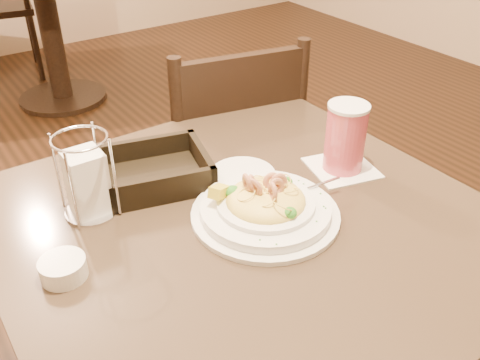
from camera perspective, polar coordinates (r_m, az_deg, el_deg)
main_table at (r=1.19m, az=0.57°, el=-13.64°), size 0.90×0.90×0.76m
background_table at (r=3.36m, az=-19.85°, el=16.22°), size 1.15×1.15×0.76m
dining_chair_near at (r=1.69m, az=-1.57°, el=1.28°), size 0.50×0.50×0.93m
pasta_bowl at (r=1.02m, az=2.71°, el=-2.75°), size 0.32×0.29×0.09m
drink_glass at (r=1.16m, az=11.17°, el=4.41°), size 0.17×0.17×0.15m
bread_basket at (r=1.14m, az=-9.05°, el=0.77°), size 0.26×0.23×0.06m
napkin_caddy at (r=1.04m, az=-16.01°, el=-0.11°), size 0.10×0.10×0.17m
side_plate at (r=1.15m, az=0.27°, el=0.57°), size 0.16×0.16×0.01m
butter_ramekin at (r=0.94m, az=-18.35°, el=-8.95°), size 0.10×0.10×0.03m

